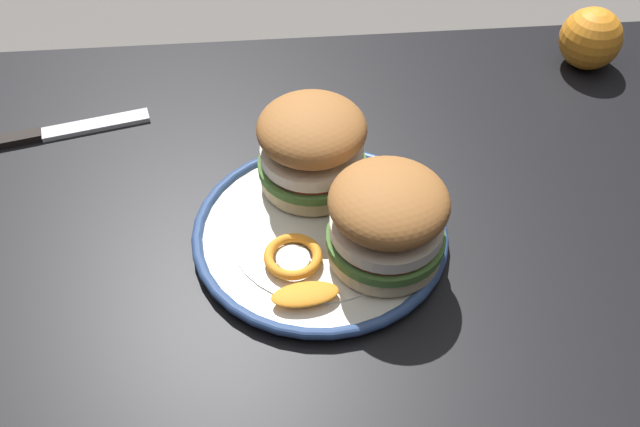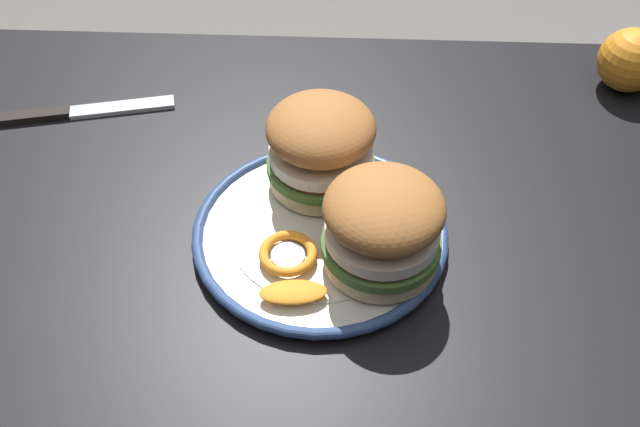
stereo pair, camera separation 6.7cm
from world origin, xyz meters
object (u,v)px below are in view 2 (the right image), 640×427
sandwich_half_left (321,145)px  table_knife (73,113)px  dinner_plate (320,233)px  whole_orange (630,60)px  sandwich_half_right (383,225)px  dining_table (259,316)px

sandwich_half_left → table_knife: bearing=-21.2°
dinner_plate → whole_orange: 0.48m
sandwich_half_right → table_knife: size_ratio=0.66×
sandwich_half_left → whole_orange: bearing=-151.2°
sandwich_half_right → whole_orange: 0.46m
table_knife → sandwich_half_right: bearing=148.3°
whole_orange → sandwich_half_left: bearing=28.8°
sandwich_half_right → sandwich_half_left: bearing=-60.3°
dining_table → table_knife: (0.25, -0.22, 0.11)m
sandwich_half_left → sandwich_half_right: same height
dinner_plate → sandwich_half_right: size_ratio=1.86×
dinner_plate → sandwich_half_right: (-0.06, 0.04, 0.06)m
dining_table → sandwich_half_right: 0.22m
sandwich_half_right → whole_orange: bearing=-134.7°
sandwich_half_left → table_knife: sandwich_half_left is taller
dining_table → dinner_plate: dinner_plate is taller
dinner_plate → dining_table: bearing=21.6°
dining_table → table_knife: bearing=-41.6°
dinner_plate → sandwich_half_left: size_ratio=1.70×
dinner_plate → sandwich_half_left: 0.09m
dining_table → sandwich_half_left: bearing=-123.4°
sandwich_half_left → whole_orange: 0.44m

